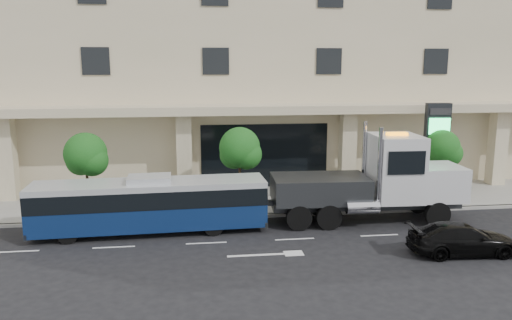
{
  "coord_description": "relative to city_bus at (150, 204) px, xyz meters",
  "views": [
    {
      "loc": [
        -4.5,
        -22.65,
        7.79
      ],
      "look_at": [
        -1.32,
        2.0,
        3.03
      ],
      "focal_mm": 35.0,
      "sensor_mm": 36.0,
      "label": 1
    }
  ],
  "objects": [
    {
      "name": "ground",
      "position": [
        6.53,
        -0.3,
        -1.39
      ],
      "size": [
        120.0,
        120.0,
        0.0
      ],
      "primitive_type": "plane",
      "color": "black",
      "rests_on": "ground"
    },
    {
      "name": "sidewalk",
      "position": [
        6.53,
        4.7,
        -1.31
      ],
      "size": [
        120.0,
        6.0,
        0.15
      ],
      "primitive_type": "cube",
      "color": "gray",
      "rests_on": "ground"
    },
    {
      "name": "curb",
      "position": [
        6.53,
        1.7,
        -1.31
      ],
      "size": [
        120.0,
        0.3,
        0.15
      ],
      "primitive_type": "cube",
      "color": "gray",
      "rests_on": "ground"
    },
    {
      "name": "convention_center",
      "position": [
        6.53,
        15.12,
        8.58
      ],
      "size": [
        60.0,
        17.6,
        20.0
      ],
      "color": "#C1B591",
      "rests_on": "ground"
    },
    {
      "name": "tree_left",
      "position": [
        -3.44,
        3.29,
        1.72
      ],
      "size": [
        2.27,
        2.2,
        4.22
      ],
      "color": "#422B19",
      "rests_on": "sidewalk"
    },
    {
      "name": "tree_mid",
      "position": [
        4.56,
        3.29,
        1.87
      ],
      "size": [
        2.28,
        2.2,
        4.38
      ],
      "color": "#422B19",
      "rests_on": "sidewalk"
    },
    {
      "name": "tree_right",
      "position": [
        16.06,
        3.29,
        1.65
      ],
      "size": [
        2.1,
        2.0,
        4.04
      ],
      "color": "#422B19",
      "rests_on": "sidewalk"
    },
    {
      "name": "city_bus",
      "position": [
        0.0,
        0.0,
        0.0
      ],
      "size": [
        10.87,
        2.68,
        2.73
      ],
      "rotation": [
        0.0,
        0.0,
        0.04
      ],
      "color": "black",
      "rests_on": "ground"
    },
    {
      "name": "tow_truck",
      "position": [
        11.11,
        0.41,
        0.64
      ],
      "size": [
        10.84,
        3.06,
        4.93
      ],
      "rotation": [
        0.0,
        0.0,
        -0.04
      ],
      "color": "#2D3033",
      "rests_on": "ground"
    },
    {
      "name": "black_sedan",
      "position": [
        13.1,
        -4.41,
        -0.74
      ],
      "size": [
        4.58,
        2.05,
        1.3
      ],
      "primitive_type": "imported",
      "rotation": [
        0.0,
        0.0,
        1.52
      ],
      "color": "black",
      "rests_on": "ground"
    },
    {
      "name": "signage_pylon",
      "position": [
        15.9,
        3.73,
        1.56
      ],
      "size": [
        1.42,
        0.65,
        5.51
      ],
      "rotation": [
        0.0,
        0.0,
        -0.1
      ],
      "color": "black",
      "rests_on": "sidewalk"
    }
  ]
}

